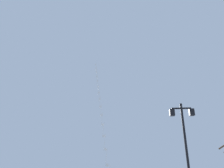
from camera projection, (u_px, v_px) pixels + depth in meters
name	position (u px, v px, depth m)	size (l,w,h in m)	color
twin_lantern_lamp_post	(184.00, 131.00, 12.45)	(1.43, 0.28, 5.32)	black
kite_train	(100.00, 99.00, 30.98)	(4.55, 20.03, 21.96)	brown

